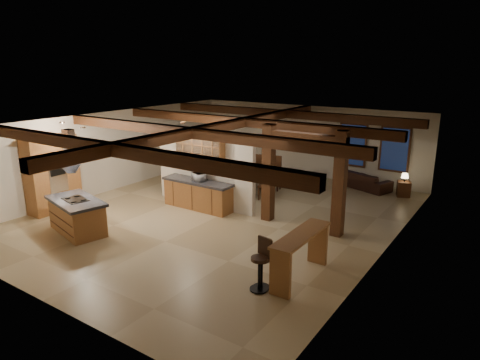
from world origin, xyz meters
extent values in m
plane|color=tan|center=(0.00, 0.00, 0.00)|extent=(12.00, 12.00, 0.00)
plane|color=silver|center=(0.00, 6.00, 1.45)|extent=(10.00, 0.00, 10.00)
plane|color=silver|center=(0.00, -6.00, 1.45)|extent=(10.00, 0.00, 10.00)
plane|color=silver|center=(-5.00, 0.00, 1.45)|extent=(0.00, 12.00, 12.00)
plane|color=silver|center=(5.00, 0.00, 1.45)|extent=(0.00, 12.00, 12.00)
plane|color=#362211|center=(0.00, 0.00, 2.90)|extent=(12.00, 12.00, 0.00)
cube|color=#361C0D|center=(0.00, -4.00, 2.76)|extent=(10.00, 0.25, 0.28)
cube|color=#361C0D|center=(0.00, -1.30, 2.76)|extent=(10.00, 0.25, 0.28)
cube|color=#361C0D|center=(0.00, 1.30, 2.76)|extent=(10.00, 0.25, 0.28)
cube|color=#361C0D|center=(0.00, 4.00, 2.76)|extent=(10.00, 0.25, 0.28)
cube|color=#361C0D|center=(0.00, 0.00, 2.76)|extent=(0.28, 12.00, 0.28)
cube|color=#361C0D|center=(1.40, 0.50, 1.45)|extent=(0.30, 0.30, 2.90)
cube|color=#361C0D|center=(3.60, 0.50, 1.45)|extent=(0.30, 0.30, 2.90)
cube|color=#361C0D|center=(2.50, 0.50, 2.60)|extent=(2.50, 0.28, 0.28)
cube|color=silver|center=(-1.00, 0.50, 1.10)|extent=(3.80, 0.18, 2.20)
cube|color=olive|center=(-4.67, -2.60, 1.20)|extent=(0.64, 1.60, 2.40)
cube|color=silver|center=(-4.37, -2.60, 1.15)|extent=(0.06, 0.62, 0.95)
cube|color=black|center=(-4.33, -2.60, 1.35)|extent=(0.01, 0.50, 0.28)
cube|color=olive|center=(-1.00, 0.11, 0.43)|extent=(2.40, 0.60, 0.86)
cube|color=black|center=(-1.00, 0.11, 0.90)|extent=(2.50, 0.66, 0.08)
cube|color=olive|center=(-1.00, 0.32, 1.85)|extent=(1.80, 0.34, 0.95)
cube|color=silver|center=(-1.00, 0.14, 1.85)|extent=(1.74, 0.02, 0.90)
pyramid|color=silver|center=(-2.50, -3.34, 1.73)|extent=(1.10, 1.10, 0.45)
cube|color=silver|center=(-2.50, -3.34, 2.54)|extent=(0.26, 0.22, 0.73)
cube|color=#361C0D|center=(2.00, 5.94, 1.50)|extent=(1.10, 0.05, 1.70)
cube|color=black|center=(2.00, 5.91, 1.50)|extent=(0.95, 0.02, 1.55)
cube|color=#361C0D|center=(3.60, 5.94, 1.50)|extent=(1.10, 0.05, 1.70)
cube|color=black|center=(3.60, 5.91, 1.50)|extent=(0.95, 0.02, 1.55)
cube|color=#361C0D|center=(-1.50, 5.94, 1.70)|extent=(0.65, 0.04, 0.85)
cube|color=#25572B|center=(-1.50, 5.92, 1.70)|extent=(0.55, 0.01, 0.75)
cylinder|color=silver|center=(-2.60, -2.80, 2.87)|extent=(0.16, 0.16, 0.03)
cylinder|color=silver|center=(-1.00, -0.50, 2.87)|extent=(0.16, 0.16, 0.03)
cylinder|color=silver|center=(-4.00, -2.50, 2.87)|extent=(0.16, 0.16, 0.03)
cube|color=olive|center=(-2.50, -3.34, 0.44)|extent=(1.99, 1.33, 0.87)
cube|color=black|center=(-2.50, -3.34, 0.91)|extent=(2.14, 1.47, 0.08)
cube|color=black|center=(-2.50, -3.34, 0.96)|extent=(0.86, 0.68, 0.02)
imported|color=#38160E|center=(-0.59, 2.70, 0.33)|extent=(1.89, 1.10, 0.65)
imported|color=black|center=(2.67, 5.43, 0.31)|extent=(2.27, 1.50, 0.62)
imported|color=silver|center=(-0.94, 0.11, 1.07)|extent=(0.53, 0.45, 0.25)
cube|color=olive|center=(3.85, -2.27, 1.03)|extent=(0.51, 2.02, 0.06)
cube|color=olive|center=(3.85, -3.18, 0.50)|extent=(0.45, 0.10, 1.01)
cube|color=olive|center=(3.85, -1.36, 0.50)|extent=(0.45, 0.10, 1.01)
cube|color=#361C0D|center=(4.22, 5.18, 0.27)|extent=(0.56, 0.56, 0.54)
cylinder|color=black|center=(4.22, 5.18, 0.61)|extent=(0.05, 0.05, 0.14)
cone|color=#F8D795|center=(4.22, 5.18, 0.76)|extent=(0.25, 0.25, 0.16)
cylinder|color=black|center=(3.37, -3.21, 0.71)|extent=(0.36, 0.36, 0.07)
cube|color=black|center=(3.39, -3.04, 0.94)|extent=(0.34, 0.08, 0.40)
cylinder|color=black|center=(3.37, -3.21, 0.36)|extent=(0.06, 0.06, 0.69)
cylinder|color=black|center=(3.37, -3.21, 0.02)|extent=(0.40, 0.40, 0.03)
cylinder|color=black|center=(3.37, -3.11, 0.66)|extent=(0.33, 0.33, 0.06)
cube|color=black|center=(3.37, -2.96, 0.87)|extent=(0.31, 0.04, 0.37)
cylinder|color=black|center=(3.37, -3.11, 0.33)|extent=(0.06, 0.06, 0.64)
cylinder|color=black|center=(3.37, -3.11, 0.02)|extent=(0.37, 0.37, 0.03)
cube|color=#361C0D|center=(-1.13, 1.79, 0.48)|extent=(0.55, 0.55, 0.06)
cube|color=#361C0D|center=(-1.18, 2.00, 0.88)|extent=(0.45, 0.16, 0.81)
cylinder|color=#361C0D|center=(-1.26, 1.56, 0.23)|extent=(0.05, 0.05, 0.45)
cylinder|color=#361C0D|center=(-0.91, 1.65, 0.23)|extent=(0.05, 0.05, 0.45)
cylinder|color=#361C0D|center=(-1.35, 1.92, 0.23)|extent=(0.05, 0.05, 0.45)
cylinder|color=#361C0D|center=(-1.00, 2.01, 0.23)|extent=(0.05, 0.05, 0.45)
cube|color=#361C0D|center=(-1.50, 3.24, 0.48)|extent=(0.55, 0.55, 0.06)
cube|color=#361C0D|center=(-1.45, 3.03, 0.88)|extent=(0.45, 0.16, 0.81)
cylinder|color=#361C0D|center=(-1.37, 3.47, 0.23)|extent=(0.05, 0.05, 0.45)
cylinder|color=#361C0D|center=(-1.73, 3.38, 0.23)|extent=(0.05, 0.05, 0.45)
cylinder|color=#361C0D|center=(-1.28, 3.11, 0.23)|extent=(0.05, 0.05, 0.45)
cylinder|color=#361C0D|center=(-1.64, 3.02, 0.23)|extent=(0.05, 0.05, 0.45)
cube|color=#361C0D|center=(-0.40, 1.97, 0.48)|extent=(0.55, 0.55, 0.06)
cube|color=#361C0D|center=(-0.46, 2.19, 0.88)|extent=(0.45, 0.16, 0.81)
cylinder|color=#361C0D|center=(-0.53, 1.75, 0.23)|extent=(0.05, 0.05, 0.45)
cylinder|color=#361C0D|center=(-0.18, 1.84, 0.23)|extent=(0.05, 0.05, 0.45)
cylinder|color=#361C0D|center=(-0.62, 2.10, 0.23)|extent=(0.05, 0.05, 0.45)
cylinder|color=#361C0D|center=(-0.27, 2.20, 0.23)|extent=(0.05, 0.05, 0.45)
cube|color=#361C0D|center=(-0.78, 3.43, 0.48)|extent=(0.55, 0.55, 0.06)
cube|color=#361C0D|center=(-0.72, 3.21, 0.88)|extent=(0.45, 0.16, 0.81)
cylinder|color=#361C0D|center=(-0.64, 3.66, 0.23)|extent=(0.05, 0.05, 0.45)
cylinder|color=#361C0D|center=(-1.00, 3.56, 0.23)|extent=(0.05, 0.05, 0.45)
cylinder|color=#361C0D|center=(-0.55, 3.30, 0.23)|extent=(0.05, 0.05, 0.45)
cylinder|color=#361C0D|center=(-0.91, 3.21, 0.23)|extent=(0.05, 0.05, 0.45)
cube|color=#361C0D|center=(0.33, 2.16, 0.48)|extent=(0.55, 0.55, 0.06)
cube|color=#361C0D|center=(0.27, 2.38, 0.88)|extent=(0.45, 0.16, 0.81)
cylinder|color=#361C0D|center=(0.20, 1.94, 0.23)|extent=(0.05, 0.05, 0.45)
cylinder|color=#361C0D|center=(0.55, 2.03, 0.23)|extent=(0.05, 0.05, 0.45)
cylinder|color=#361C0D|center=(0.11, 2.29, 0.23)|extent=(0.05, 0.05, 0.45)
cylinder|color=#361C0D|center=(0.46, 2.38, 0.23)|extent=(0.05, 0.05, 0.45)
cube|color=#361C0D|center=(-0.05, 3.62, 0.48)|extent=(0.55, 0.55, 0.06)
cube|color=#361C0D|center=(0.01, 3.40, 0.88)|extent=(0.45, 0.16, 0.81)
cylinder|color=#361C0D|center=(0.09, 3.84, 0.23)|extent=(0.05, 0.05, 0.45)
cylinder|color=#361C0D|center=(-0.27, 3.75, 0.23)|extent=(0.05, 0.05, 0.45)
cylinder|color=#361C0D|center=(0.18, 3.49, 0.23)|extent=(0.05, 0.05, 0.45)
cylinder|color=#361C0D|center=(-0.18, 3.40, 0.23)|extent=(0.05, 0.05, 0.45)
camera|label=1|loc=(7.53, -10.07, 4.61)|focal=32.00mm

